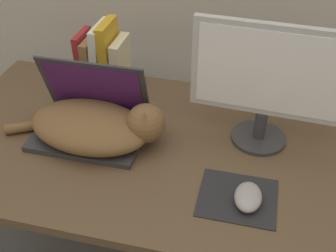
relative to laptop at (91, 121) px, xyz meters
name	(u,v)px	position (x,y,z in m)	size (l,w,h in m)	color
desk	(154,161)	(0.20, 0.00, -0.12)	(1.34, 0.74, 0.74)	brown
laptop	(91,121)	(0.00, 0.00, 0.00)	(0.33, 0.23, 0.23)	#2D2D33
cat	(97,126)	(0.03, -0.03, 0.01)	(0.50, 0.27, 0.14)	brown
external_monitor	(268,81)	(0.50, 0.09, 0.16)	(0.43, 0.16, 0.37)	#333338
mousepad	(238,198)	(0.47, -0.17, -0.04)	(0.20, 0.18, 0.00)	#232328
computer_mouse	(248,197)	(0.49, -0.18, -0.02)	(0.07, 0.10, 0.04)	#99999E
book_row	(103,61)	(-0.05, 0.26, 0.06)	(0.16, 0.15, 0.25)	maroon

